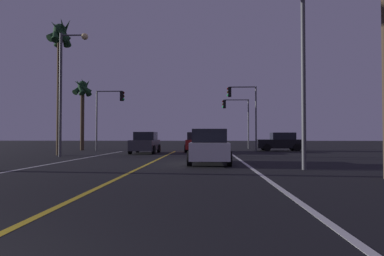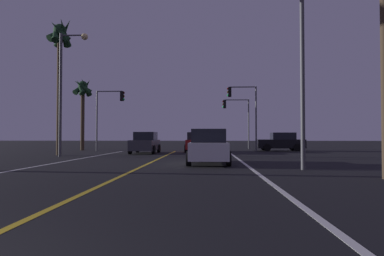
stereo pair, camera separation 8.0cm
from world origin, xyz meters
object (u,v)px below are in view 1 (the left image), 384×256
Objects in this scene: car_crossing_side at (281,142)px; car_lead_same_lane at (209,147)px; traffic_light_near_left at (110,107)px; palm_tree_left_mid at (60,46)px; car_ahead_far at (197,142)px; palm_tree_left_far at (83,92)px; street_lamp_right_near at (287,49)px; street_lamp_left_mid at (67,79)px; traffic_light_far_right at (236,112)px; traffic_light_near_right at (243,104)px; car_oncoming at (145,143)px.

car_lead_same_lane is at bearing 65.60° from car_crossing_side.
palm_tree_left_mid is (-1.54, -7.08, 3.71)m from traffic_light_near_left.
palm_tree_left_far reaches higher than car_ahead_far.
car_lead_same_lane is 0.44× the size of palm_tree_left_mid.
car_lead_same_lane is 16.35m from car_crossing_side.
street_lamp_right_near is (4.12, -15.35, 4.09)m from car_ahead_far.
palm_tree_left_mid reaches higher than car_lead_same_lane.
palm_tree_left_far is (-2.81, 10.23, 0.45)m from street_lamp_left_mid.
car_ahead_far is at bearing 59.87° from traffic_light_far_right.
traffic_light_far_right is 0.70× the size of street_lamp_right_near.
street_lamp_right_near is at bearing -164.98° from car_ahead_far.
traffic_light_near_right reaches higher than car_crossing_side.
traffic_light_near_left is 1.05× the size of traffic_light_far_right.
palm_tree_left_far is at bearing 15.17° from traffic_light_far_right.
car_ahead_far is 16.41m from street_lamp_right_near.
car_oncoming is at bearing 25.67° from traffic_light_near_right.
traffic_light_near_left reaches higher than car_oncoming.
street_lamp_left_mid is (-12.53, 7.83, 0.26)m from street_lamp_right_near.
street_lamp_right_near reaches higher than car_crossing_side.
car_lead_same_lane is 1.00× the size of car_crossing_side.
car_ahead_far is 1.00× the size of car_crossing_side.
street_lamp_left_mid is 1.17× the size of palm_tree_left_far.
car_lead_same_lane is 19.95m from traffic_light_far_right.
street_lamp_right_near is at bearing -53.70° from traffic_light_near_left.
street_lamp_left_mid is (-8.41, -7.52, 4.35)m from car_ahead_far.
palm_tree_left_far reaches higher than car_oncoming.
traffic_light_near_left is at bearing 33.06° from car_lead_same_lane.
car_crossing_side is at bearing -73.81° from car_ahead_far.
street_lamp_left_mid reaches higher than traffic_light_far_right.
traffic_light_near_left is (-15.85, -0.91, 3.29)m from car_crossing_side.
traffic_light_far_right is (3.96, 6.83, 3.12)m from car_ahead_far.
palm_tree_left_far is at bearing 38.42° from car_lead_same_lane.
traffic_light_near_right is at bearing 27.19° from palm_tree_left_mid.
car_lead_same_lane is at bearing -56.94° from traffic_light_near_left.
street_lamp_left_mid reaches higher than car_crossing_side.
traffic_light_near_left is 0.73× the size of street_lamp_right_near.
street_lamp_right_near is at bearing 78.46° from car_crossing_side.
traffic_light_near_right reaches higher than traffic_light_far_right.
car_crossing_side is 12.74m from car_oncoming.
palm_tree_left_far reaches higher than car_crossing_side.
car_oncoming is 0.81× the size of traffic_light_far_right.
car_lead_same_lane is at bearing -51.58° from palm_tree_left_far.
car_ahead_far and car_crossing_side have the same top height.
traffic_light_near_left is at bearing -24.11° from palm_tree_left_far.
palm_tree_left_mid is (-9.67, -5.76, 6.99)m from car_ahead_far.
traffic_light_near_right reaches higher than car_oncoming.
traffic_light_near_left reaches higher than traffic_light_far_right.
car_ahead_far is at bearing 30.75° from palm_tree_left_mid.
traffic_light_near_right is 0.72× the size of street_lamp_left_mid.
street_lamp_left_mid is 0.83× the size of palm_tree_left_mid.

